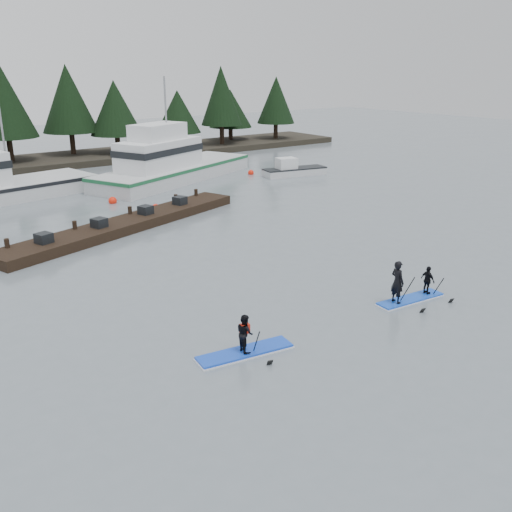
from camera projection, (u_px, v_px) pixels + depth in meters
ground at (355, 328)px, 20.45m from camera, size 160.00×160.00×0.00m
far_shore at (24, 164)px, 52.39m from camera, size 70.00×8.00×0.60m
treeline at (24, 167)px, 52.48m from camera, size 60.00×4.00×8.00m
fishing_boat_medium at (171, 173)px, 46.02m from camera, size 16.05×10.27×9.12m
skiff at (295, 172)px, 48.41m from camera, size 5.64×2.65×0.63m
floating_dock at (127, 224)px, 32.69m from camera, size 16.41×7.43×0.55m
buoy_b at (113, 203)px, 38.81m from camera, size 0.56×0.56×0.56m
buoy_d at (156, 210)px, 36.92m from camera, size 0.54×0.54×0.54m
buoy_c at (251, 174)px, 48.97m from camera, size 0.50×0.50×0.50m
paddleboard_solo at (245, 341)px, 18.47m from camera, size 3.32×1.30×1.85m
paddleboard_duo at (409, 286)px, 22.55m from camera, size 3.09×1.25×2.32m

